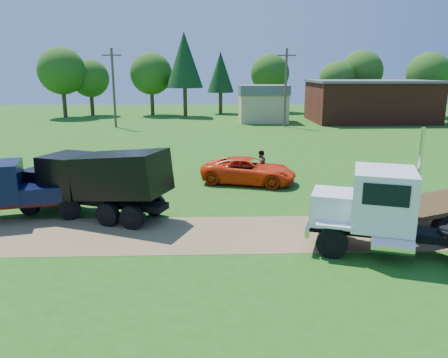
{
  "coord_description": "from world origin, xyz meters",
  "views": [
    {
      "loc": [
        -3.03,
        -16.86,
        6.55
      ],
      "look_at": [
        -2.34,
        2.92,
        1.6
      ],
      "focal_mm": 35.0,
      "sensor_mm": 36.0,
      "label": 1
    }
  ],
  "objects_px": {
    "black_dump_truck": "(97,179)",
    "orange_pickup": "(249,171)",
    "white_semi_tractor": "(385,211)",
    "navy_truck": "(14,190)",
    "spectator_a": "(409,212)"
  },
  "relations": [
    {
      "from": "orange_pickup",
      "to": "spectator_a",
      "type": "bearing_deg",
      "value": -126.58
    },
    {
      "from": "white_semi_tractor",
      "to": "black_dump_truck",
      "type": "bearing_deg",
      "value": 177.69
    },
    {
      "from": "white_semi_tractor",
      "to": "orange_pickup",
      "type": "xyz_separation_m",
      "value": [
        -4.01,
        10.27,
        -0.8
      ]
    },
    {
      "from": "white_semi_tractor",
      "to": "orange_pickup",
      "type": "height_order",
      "value": "white_semi_tractor"
    },
    {
      "from": "black_dump_truck",
      "to": "orange_pickup",
      "type": "bearing_deg",
      "value": 59.72
    },
    {
      "from": "black_dump_truck",
      "to": "orange_pickup",
      "type": "relative_size",
      "value": 1.35
    },
    {
      "from": "navy_truck",
      "to": "white_semi_tractor",
      "type": "bearing_deg",
      "value": -30.69
    },
    {
      "from": "white_semi_tractor",
      "to": "navy_truck",
      "type": "distance_m",
      "value": 15.72
    },
    {
      "from": "navy_truck",
      "to": "spectator_a",
      "type": "bearing_deg",
      "value": -21.68
    },
    {
      "from": "white_semi_tractor",
      "to": "orange_pickup",
      "type": "relative_size",
      "value": 1.4
    },
    {
      "from": "black_dump_truck",
      "to": "orange_pickup",
      "type": "height_order",
      "value": "black_dump_truck"
    },
    {
      "from": "navy_truck",
      "to": "spectator_a",
      "type": "height_order",
      "value": "navy_truck"
    },
    {
      "from": "navy_truck",
      "to": "spectator_a",
      "type": "xyz_separation_m",
      "value": [
        17.12,
        -2.1,
        -0.54
      ]
    },
    {
      "from": "white_semi_tractor",
      "to": "navy_truck",
      "type": "height_order",
      "value": "white_semi_tractor"
    },
    {
      "from": "spectator_a",
      "to": "orange_pickup",
      "type": "bearing_deg",
      "value": 103.86
    }
  ]
}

